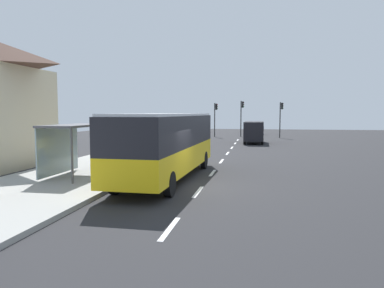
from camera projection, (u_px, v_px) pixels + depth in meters
The scene contains 19 objects.
ground_plane at pixel (224, 154), 30.25m from camera, with size 56.00×92.00×0.04m, color #262628.
sidewalk_platform at pixel (81, 174), 19.57m from camera, with size 6.20×30.00×0.18m, color #999993.
lane_stripe_seg_0 at pixel (170, 229), 10.57m from camera, with size 0.16×2.20×0.01m, color silver.
lane_stripe_seg_1 at pixel (198, 192), 15.48m from camera, with size 0.16×2.20×0.01m, color silver.
lane_stripe_seg_2 at pixel (213, 173), 20.39m from camera, with size 0.16×2.20×0.01m, color silver.
lane_stripe_seg_3 at pixel (222, 161), 25.29m from camera, with size 0.16×2.20×0.01m, color silver.
lane_stripe_seg_4 at pixel (228, 153), 30.20m from camera, with size 0.16×2.20×0.01m, color silver.
lane_stripe_seg_5 at pixel (232, 148), 35.11m from camera, with size 0.16×2.20×0.01m, color silver.
lane_stripe_seg_6 at pixel (235, 143), 40.02m from camera, with size 0.16×2.20×0.01m, color silver.
lane_stripe_seg_7 at pixel (238, 140), 44.92m from camera, with size 0.16×2.20×0.01m, color silver.
bus at pixel (167, 142), 18.30m from camera, with size 2.86×11.08×3.21m.
white_van at pixel (254, 131), 40.25m from camera, with size 2.08×5.22×2.30m.
sedan_near at pixel (256, 129), 56.56m from camera, with size 1.97×4.46×1.52m.
recycling_bin_yellow at pixel (127, 162), 19.96m from camera, with size 0.52×0.52×0.95m, color yellow.
recycling_bin_blue at pixel (131, 160), 20.65m from camera, with size 0.52×0.52×0.95m, color blue.
traffic_light_near_side at pixel (281, 114), 48.69m from camera, with size 0.49×0.28×4.62m.
traffic_light_far_side at pixel (215, 114), 50.97m from camera, with size 0.49×0.28×4.57m.
traffic_light_median at pixel (242, 113), 51.13m from camera, with size 0.49×0.28×4.86m.
bus_shelter at pixel (68, 137), 18.26m from camera, with size 1.80×4.00×2.50m.
Camera 1 is at (2.66, -16.07, 3.24)m, focal length 35.30 mm.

